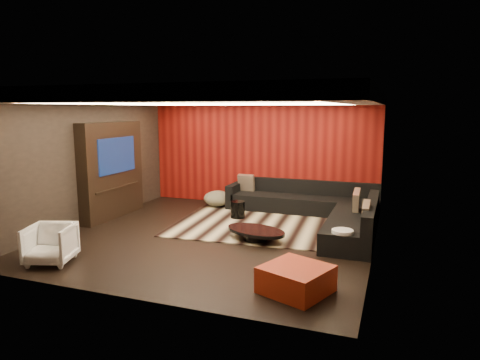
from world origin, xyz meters
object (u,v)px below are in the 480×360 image
at_px(coffee_table, 256,234).
at_px(orange_ottoman, 296,279).
at_px(armchair, 50,244).
at_px(sectional_sofa, 319,209).
at_px(white_side_table, 342,243).
at_px(drum_stool, 238,209).

relative_size(coffee_table, orange_ottoman, 1.51).
distance_m(armchair, sectional_sofa, 5.55).
relative_size(coffee_table, white_side_table, 2.71).
bearing_deg(white_side_table, armchair, -155.59).
xyz_separation_m(drum_stool, orange_ottoman, (2.15, -3.46, -0.03)).
bearing_deg(sectional_sofa, drum_stool, -166.26).
relative_size(coffee_table, drum_stool, 3.21).
xyz_separation_m(white_side_table, orange_ottoman, (-0.41, -1.72, -0.05)).
bearing_deg(armchair, drum_stool, 45.27).
xyz_separation_m(coffee_table, orange_ottoman, (1.24, -2.01, 0.06)).
distance_m(drum_stool, sectional_sofa, 1.85).
height_order(drum_stool, white_side_table, white_side_table).
bearing_deg(orange_ottoman, armchair, -175.97).
bearing_deg(drum_stool, sectional_sofa, 13.74).
bearing_deg(coffee_table, armchair, -140.44).
height_order(white_side_table, orange_ottoman, white_side_table).
bearing_deg(coffee_table, drum_stool, 122.08).
height_order(coffee_table, armchair, armchair).
bearing_deg(white_side_table, drum_stool, 145.84).
xyz_separation_m(drum_stool, sectional_sofa, (1.79, 0.44, 0.05)).
bearing_deg(white_side_table, sectional_sofa, 109.39).
bearing_deg(orange_ottoman, coffee_table, 121.66).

